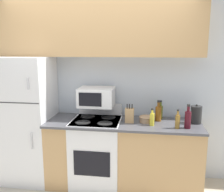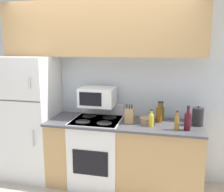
{
  "view_description": "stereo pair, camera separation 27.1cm",
  "coord_description": "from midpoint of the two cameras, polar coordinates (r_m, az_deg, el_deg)",
  "views": [
    {
      "loc": [
        0.67,
        -2.87,
        1.9
      ],
      "look_at": [
        0.22,
        0.28,
        1.26
      ],
      "focal_mm": 40.0,
      "sensor_mm": 36.0,
      "label": 1
    },
    {
      "loc": [
        0.93,
        -2.82,
        1.9
      ],
      "look_at": [
        0.22,
        0.28,
        1.26
      ],
      "focal_mm": 40.0,
      "sensor_mm": 36.0,
      "label": 2
    }
  ],
  "objects": [
    {
      "name": "bottle_wine_red",
      "position": [
        3.14,
        19.29,
        -5.4
      ],
      "size": [
        0.08,
        0.08,
        0.3
      ],
      "color": "#470F19",
      "rests_on": "lower_cabinets"
    },
    {
      "name": "stove",
      "position": [
        3.55,
        -1.24,
        -12.37
      ],
      "size": [
        0.65,
        0.65,
        1.08
      ],
      "color": "white",
      "rests_on": "ground_plane"
    },
    {
      "name": "wall_back",
      "position": [
        3.67,
        0.24,
        1.49
      ],
      "size": [
        8.0,
        0.05,
        2.55
      ],
      "color": "silver",
      "rests_on": "ground_plane"
    },
    {
      "name": "knife_block",
      "position": [
        3.27,
        6.36,
        -4.53
      ],
      "size": [
        0.11,
        0.08,
        0.25
      ],
      "color": "tan",
      "rests_on": "lower_cabinets"
    },
    {
      "name": "bowl",
      "position": [
        3.32,
        10.35,
        -5.43
      ],
      "size": [
        0.2,
        0.2,
        0.08
      ],
      "color": "tan",
      "rests_on": "lower_cabinets"
    },
    {
      "name": "upper_cabinets",
      "position": [
        3.45,
        -0.44,
        15.13
      ],
      "size": [
        2.77,
        0.31,
        0.74
      ],
      "color": "tan",
      "rests_on": "refrigerator"
    },
    {
      "name": "bottle_vinegar",
      "position": [
        3.11,
        17.04,
        -5.87
      ],
      "size": [
        0.06,
        0.06,
        0.24
      ],
      "color": "olive",
      "rests_on": "lower_cabinets"
    },
    {
      "name": "bottle_cooking_spray",
      "position": [
        3.18,
        11.42,
        -5.38
      ],
      "size": [
        0.06,
        0.06,
        0.22
      ],
      "color": "gold",
      "rests_on": "lower_cabinets"
    },
    {
      "name": "refrigerator",
      "position": [
        3.79,
        -16.27,
        -4.76
      ],
      "size": [
        0.73,
        0.68,
        1.76
      ],
      "color": "white",
      "rests_on": "ground_plane"
    },
    {
      "name": "lower_cabinets",
      "position": [
        3.5,
        4.85,
        -13.09
      ],
      "size": [
        2.04,
        0.67,
        0.91
      ],
      "color": "tan",
      "rests_on": "ground_plane"
    },
    {
      "name": "kettle",
      "position": [
        3.38,
        21.23,
        -4.44
      ],
      "size": [
        0.14,
        0.14,
        0.25
      ],
      "color": "black",
      "rests_on": "lower_cabinets"
    },
    {
      "name": "bottle_olive_oil",
      "position": [
        3.47,
        13.56,
        -3.77
      ],
      "size": [
        0.06,
        0.06,
        0.26
      ],
      "color": "#5B6619",
      "rests_on": "lower_cabinets"
    },
    {
      "name": "bottle_whiskey",
      "position": [
        3.37,
        13.0,
        -4.06
      ],
      "size": [
        0.08,
        0.08,
        0.28
      ],
      "color": "brown",
      "rests_on": "lower_cabinets"
    },
    {
      "name": "microwave",
      "position": [
        3.44,
        -1.05,
        -0.16
      ],
      "size": [
        0.47,
        0.37,
        0.26
      ],
      "color": "white",
      "rests_on": "stove"
    }
  ]
}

